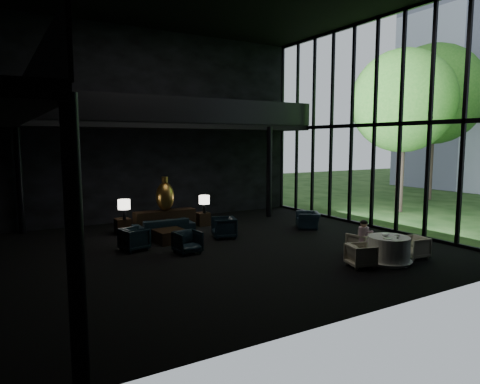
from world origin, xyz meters
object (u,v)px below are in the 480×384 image
dining_chair_north (361,243)px  dining_chair_west (361,256)px  side_table_right (203,219)px  coffee_table (170,236)px  dining_table (389,252)px  lounge_armchair_east (224,226)px  window_armchair (308,219)px  child (364,231)px  side_table_left (123,226)px  console (165,220)px  table_lamp_left (124,205)px  lounge_armchair_south (187,242)px  bronze_urn (165,196)px  sofa (164,224)px  dining_chair_east (414,247)px  lounge_armchair_west (134,238)px  table_lamp_right (204,200)px

dining_chair_north → dining_chair_west: size_ratio=1.10×
side_table_right → dining_chair_west: 7.43m
coffee_table → dining_table: (4.33, -5.44, 0.12)m
lounge_armchair_east → window_armchair: 3.64m
dining_chair_north → child: child is taller
side_table_left → lounge_armchair_east: 3.78m
side_table_right → console: bearing=-179.2°
side_table_left → table_lamp_left: size_ratio=0.79×
lounge_armchair_south → window_armchair: (5.56, 1.09, 0.02)m
coffee_table → dining_chair_west: bearing=-57.3°
bronze_urn → console: bearing=90.0°
sofa → side_table_left: bearing=-38.9°
dining_chair_east → child: (-1.16, 0.86, 0.46)m
table_lamp_left → dining_chair_north: table_lamp_left is taller
lounge_armchair_south → dining_table: dining_table is taller
side_table_left → lounge_armchair_west: 2.55m
console → coffee_table: console is taller
window_armchair → dining_chair_west: 5.20m
console → side_table_left: size_ratio=4.14×
sofa → lounge_armchair_west: bearing=46.1°
table_lamp_left → coffee_table: 2.26m
bronze_urn → dining_table: 8.34m
table_lamp_left → dining_chair_east: bearing=-48.4°
coffee_table → side_table_left: bearing=116.0°
dining_chair_west → child: 1.21m
table_lamp_left → coffee_table: (1.01, -1.82, -0.88)m
table_lamp_right → sofa: bearing=-158.4°
dining_chair_north → console: bearing=-69.0°
dining_chair_east → window_armchair: bearing=-172.6°
table_lamp_right → table_lamp_left: bearing=-179.3°
side_table_right → child: child is taller
bronze_urn → lounge_armchair_west: bearing=-128.8°
lounge_armchair_west → child: 6.96m
table_lamp_right → sofa: (-2.00, -0.79, -0.60)m
console → side_table_right: bearing=0.8°
table_lamp_left → lounge_armchair_west: 2.40m
side_table_left → sofa: 1.57m
lounge_armchair_west → dining_chair_north: (5.76, -3.89, -0.05)m
table_lamp_right → dining_table: size_ratio=0.55×
side_table_right → lounge_armchair_east: size_ratio=0.63×
sofa → dining_chair_west: size_ratio=3.67×
console → dining_chair_east: size_ratio=3.92×
sofa → lounge_armchair_east: bearing=140.4°
side_table_left → table_lamp_left: (0.00, -0.26, 0.81)m
table_lamp_left → lounge_armchair_east: table_lamp_left is taller
lounge_armchair_east → console: bearing=-134.4°
child → side_table_left: bearing=-51.6°
table_lamp_left → dining_table: bearing=-53.7°
table_lamp_left → dining_table: (5.34, -7.26, -0.76)m
side_table_left → window_armchair: bearing=-21.9°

